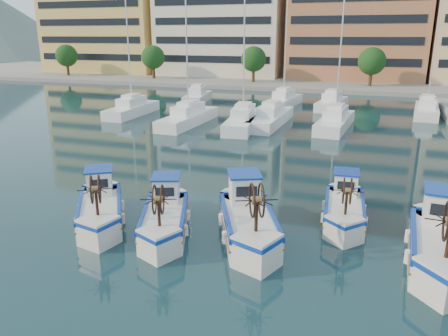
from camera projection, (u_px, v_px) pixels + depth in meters
The scene contains 8 objects.
ground at pixel (233, 234), 18.17m from camera, with size 300.00×300.00×0.00m, color #1B4148.
waterfront at pixel (412, 14), 70.76m from camera, with size 180.00×40.00×25.60m.
yacht_marina at pixel (289, 112), 43.83m from camera, with size 39.60×22.96×11.50m.
fishing_boat_a at pixel (100, 206), 19.08m from camera, with size 3.79×4.53×2.77m.
fishing_boat_b at pixel (165, 215), 18.16m from camera, with size 3.14×4.51×2.72m.
fishing_boat_c at pixel (248, 218), 17.64m from camera, with size 3.71×5.04×3.03m.
fishing_boat_d at pixel (344, 206), 19.18m from camera, with size 1.99×4.21×2.58m.
fishing_boat_e at pixel (440, 241), 15.66m from camera, with size 2.28×5.03×3.10m.
Camera 1 is at (5.08, -15.78, 7.94)m, focal length 35.00 mm.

